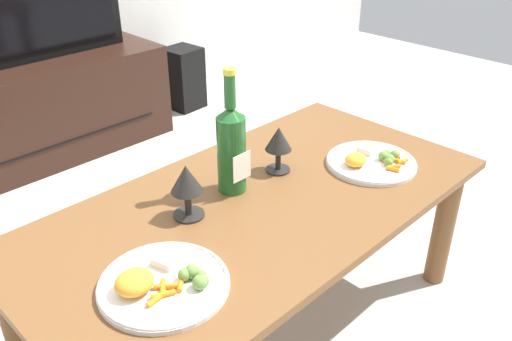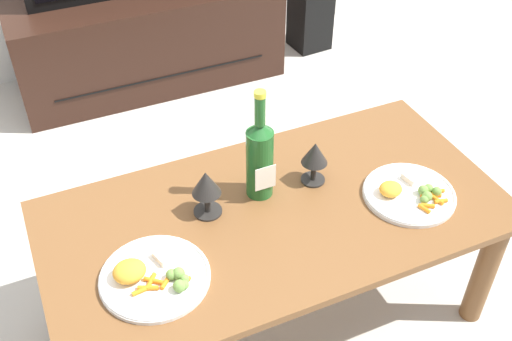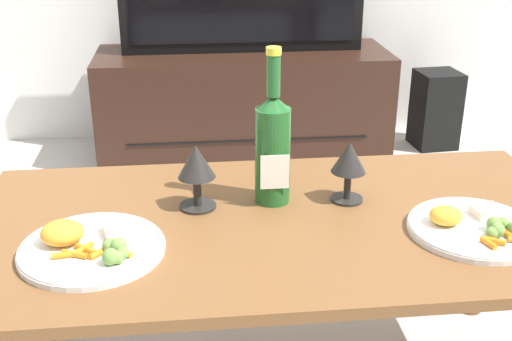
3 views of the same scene
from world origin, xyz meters
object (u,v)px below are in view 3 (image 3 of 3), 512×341
at_px(wine_bottle, 273,144).
at_px(dinner_plate_right, 474,227).
at_px(goblet_left, 196,166).
at_px(floor_speaker, 435,109).
at_px(tv_stand, 243,103).
at_px(dining_table, 281,250).
at_px(goblet_right, 349,161).
at_px(dinner_plate_left, 90,246).

relative_size(wine_bottle, dinner_plate_right, 1.30).
distance_m(wine_bottle, goblet_left, 0.18).
bearing_deg(floor_speaker, tv_stand, 174.86).
height_order(dining_table, dinner_plate_right, dinner_plate_right).
bearing_deg(floor_speaker, goblet_right, -122.76).
height_order(dining_table, wine_bottle, wine_bottle).
bearing_deg(goblet_left, floor_speaker, 52.74).
relative_size(floor_speaker, wine_bottle, 1.02).
xyz_separation_m(dinner_plate_left, dinner_plate_right, (0.79, -0.00, -0.00)).
bearing_deg(floor_speaker, goblet_left, -131.89).
height_order(wine_bottle, goblet_right, wine_bottle).
bearing_deg(wine_bottle, floor_speaker, 56.77).
distance_m(tv_stand, goblet_left, 1.59).
xyz_separation_m(tv_stand, dinner_plate_left, (-0.46, -1.71, 0.25)).
bearing_deg(goblet_right, floor_speaker, 61.86).
distance_m(floor_speaker, dinner_plate_right, 1.83).
bearing_deg(dining_table, wine_bottle, 94.66).
bearing_deg(goblet_left, dining_table, -23.53).
height_order(wine_bottle, dinner_plate_left, wine_bottle).
relative_size(dining_table, dinner_plate_right, 4.88).
distance_m(dining_table, dinner_plate_right, 0.42).
bearing_deg(goblet_right, dining_table, -154.52).
xyz_separation_m(dining_table, goblet_right, (0.16, 0.08, 0.18)).
bearing_deg(dinner_plate_right, goblet_left, 162.58).
height_order(goblet_left, dinner_plate_right, goblet_left).
relative_size(wine_bottle, goblet_left, 2.38).
bearing_deg(dining_table, goblet_right, 25.48).
xyz_separation_m(dining_table, goblet_left, (-0.18, 0.08, 0.18)).
bearing_deg(dining_table, dinner_plate_left, -165.83).
bearing_deg(tv_stand, dinner_plate_right, -78.95).
bearing_deg(dinner_plate_left, tv_stand, 75.09).
bearing_deg(dinner_plate_left, goblet_left, 39.46).
distance_m(floor_speaker, wine_bottle, 1.85).
bearing_deg(dining_table, goblet_left, 156.47).
height_order(dining_table, floor_speaker, dining_table).
xyz_separation_m(tv_stand, goblet_left, (-0.24, -1.53, 0.34)).
bearing_deg(wine_bottle, dining_table, -85.34).
distance_m(floor_speaker, goblet_left, 1.96).
distance_m(dining_table, goblet_left, 0.27).
height_order(dinner_plate_left, dinner_plate_right, dinner_plate_left).
bearing_deg(goblet_right, wine_bottle, 174.35).
xyz_separation_m(floor_speaker, dinner_plate_right, (-0.59, -1.70, 0.30)).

